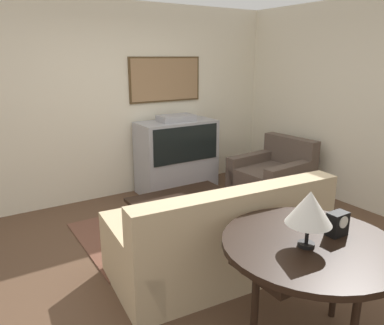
{
  "coord_description": "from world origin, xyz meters",
  "views": [
    {
      "loc": [
        -1.83,
        -2.9,
        1.97
      ],
      "look_at": [
        0.47,
        0.73,
        0.75
      ],
      "focal_mm": 35.0,
      "sensor_mm": 36.0,
      "label": 1
    }
  ],
  "objects": [
    {
      "name": "mantel_clock",
      "position": [
        0.26,
        -1.46,
        0.87
      ],
      "size": [
        0.14,
        0.1,
        0.17
      ],
      "color": "black",
      "rests_on": "console_table"
    },
    {
      "name": "wall_back",
      "position": [
        0.01,
        2.13,
        1.35
      ],
      "size": [
        12.0,
        0.1,
        2.7
      ],
      "color": "beige",
      "rests_on": "ground_plane"
    },
    {
      "name": "area_rug",
      "position": [
        0.33,
        0.7,
        0.01
      ],
      "size": [
        2.45,
        1.45,
        0.01
      ],
      "color": "brown",
      "rests_on": "ground_plane"
    },
    {
      "name": "wall_right",
      "position": [
        2.63,
        0.0,
        1.35
      ],
      "size": [
        0.06,
        12.0,
        2.7
      ],
      "color": "beige",
      "rests_on": "ground_plane"
    },
    {
      "name": "ground_plane",
      "position": [
        0.0,
        0.0,
        0.0
      ],
      "size": [
        12.0,
        12.0,
        0.0
      ],
      "primitive_type": "plane",
      "color": "brown"
    },
    {
      "name": "table_lamp",
      "position": [
        -0.04,
        -1.45,
        1.05
      ],
      "size": [
        0.3,
        0.3,
        0.38
      ],
      "color": "black",
      "rests_on": "console_table"
    },
    {
      "name": "tv",
      "position": [
        0.86,
        1.77,
        0.55
      ],
      "size": [
        1.16,
        0.56,
        1.16
      ],
      "color": "#9E9EA3",
      "rests_on": "ground_plane"
    },
    {
      "name": "console_table",
      "position": [
        0.04,
        -1.43,
        0.72
      ],
      "size": [
        1.18,
        1.18,
        0.79
      ],
      "color": "black",
      "rests_on": "ground_plane"
    },
    {
      "name": "armchair",
      "position": [
        1.94,
        0.84,
        0.28
      ],
      "size": [
        1.05,
        0.96,
        0.83
      ],
      "rotation": [
        0.0,
        0.0,
        -1.49
      ],
      "color": "brown",
      "rests_on": "ground_plane"
    },
    {
      "name": "couch",
      "position": [
        0.08,
        -0.38,
        0.31
      ],
      "size": [
        2.03,
        1.13,
        0.92
      ],
      "rotation": [
        0.0,
        0.0,
        3.06
      ],
      "color": "#CCB289",
      "rests_on": "ground_plane"
    },
    {
      "name": "coffee_table",
      "position": [
        0.27,
        0.7,
        0.35
      ],
      "size": [
        1.19,
        0.54,
        0.38
      ],
      "color": "black",
      "rests_on": "ground_plane"
    }
  ]
}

